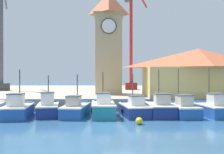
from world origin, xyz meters
The scene contains 15 objects.
ground_plane centered at (0.00, 0.00, 0.00)m, with size 300.00×300.00×0.00m, color #2D567A.
quay_wharf centered at (0.00, 27.68, 0.62)m, with size 120.00×40.00×1.25m, color #A89E89.
fishing_boat_left_outer centered at (-8.58, 3.54, 0.72)m, with size 2.56×4.99×4.18m.
fishing_boat_left_inner centered at (-6.20, 4.45, 0.73)m, with size 2.60×4.77×3.66m.
fishing_boat_mid_left centered at (-3.68, 4.25, 0.66)m, with size 2.28×5.36×3.76m.
fishing_boat_center centered at (-1.22, 3.83, 0.77)m, with size 2.26×4.74×3.96m.
fishing_boat_mid_right centered at (1.57, 4.22, 0.67)m, with size 2.69×4.94×3.80m.
fishing_boat_right_inner centered at (3.91, 4.34, 0.72)m, with size 2.24×4.87×4.20m.
fishing_boat_right_outer centered at (5.76, 4.20, 0.67)m, with size 2.37×5.11×4.28m.
fishing_boat_far_right centered at (8.55, 4.10, 0.71)m, with size 2.42×4.79×4.40m.
clock_tower centered at (-0.72, 15.30, 8.31)m, with size 3.87×3.87×14.99m.
warehouse_right centered at (9.61, 10.79, 4.07)m, with size 12.56×6.46×5.51m.
port_crane_near centered at (3.27, 26.76, 8.47)m, with size 4.86×6.86×19.39m.
port_crane_far centered at (-18.27, 23.95, 8.52)m, with size 3.48×9.94×19.07m.
mooring_buoy centered at (1.52, 0.14, 0.27)m, with size 0.54×0.54×0.54m, color gold.
Camera 1 is at (-0.74, -19.16, 3.57)m, focal length 42.00 mm.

